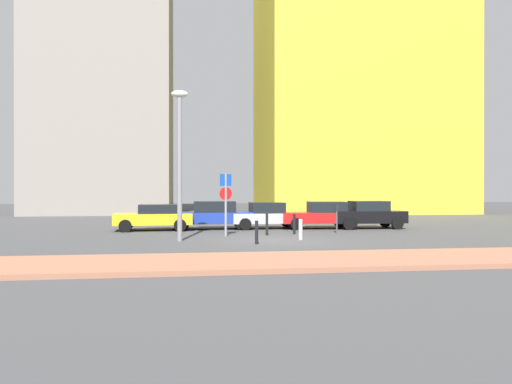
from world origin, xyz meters
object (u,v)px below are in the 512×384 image
Objects in this scene: street_lamp at (180,151)px; traffic_bollard_far at (301,230)px; parked_car_silver at (267,215)px; parking_sign_post at (226,197)px; traffic_bollard_edge at (257,232)px; parked_car_yellow at (155,216)px; parked_car_red at (322,215)px; parked_car_black at (368,214)px; traffic_bollard_near at (294,224)px; parked_car_blue at (213,215)px; parking_meter at (337,215)px; traffic_bollard_mid at (267,224)px.

street_lamp is 6.12m from traffic_bollard_far.
parked_car_silver is at bearing 52.32° from street_lamp.
parking_sign_post is 3.13× the size of traffic_bollard_edge.
traffic_bollard_edge is at bearing -27.92° from street_lamp.
parked_car_red is (9.12, 0.00, 0.03)m from parked_car_yellow.
street_lamp reaches higher than parked_car_black.
parked_car_red reaches higher than traffic_bollard_near.
parked_car_yellow is at bearing 131.27° from parking_sign_post.
parked_car_silver is 4.51× the size of traffic_bollard_far.
parked_car_blue is 0.73× the size of street_lamp.
parked_car_black is 2.87× the size of parking_meter.
street_lamp is at bearing -143.67° from parked_car_red.
traffic_bollard_edge is (0.96, -3.37, -1.36)m from parking_sign_post.
parking_meter is at bearing 19.44° from street_lamp.
traffic_bollard_far is 2.54m from traffic_bollard_edge.
street_lamp is at bearing -105.51° from parked_car_blue.
parking_sign_post is 3.71m from traffic_bollard_near.
traffic_bollard_near is 0.90× the size of traffic_bollard_mid.
traffic_bollard_edge is (3.03, -1.60, -3.30)m from street_lamp.
parked_car_yellow reaches higher than traffic_bollard_edge.
street_lamp is at bearing -139.45° from parking_sign_post.
traffic_bollard_near is at bearing 15.90° from traffic_bollard_mid.
parking_meter is at bearing 43.00° from traffic_bollard_edge.
parked_car_black reaches higher than traffic_bollard_near.
traffic_bollard_near is (3.75, -3.62, -0.29)m from parked_car_blue.
parking_sign_post reaches higher than parked_car_silver.
parked_car_blue is 7.01m from street_lamp.
parked_car_yellow is 6.50m from traffic_bollard_mid.
parking_meter is 8.59m from street_lamp.
parked_car_yellow is at bearing 146.38° from traffic_bollard_mid.
parked_car_black reaches higher than traffic_bollard_edge.
parked_car_blue is 6.85m from parking_meter.
parked_car_blue is 4.17× the size of traffic_bollard_mid.
traffic_bollard_mid is at bearing 74.67° from traffic_bollard_edge.
parking_sign_post is at bearing 147.44° from traffic_bollard_far.
parked_car_red reaches higher than traffic_bollard_mid.
parked_car_silver is at bearing 131.41° from parking_meter.
parked_car_blue is 1.14× the size of parked_car_black.
parking_sign_post is at bearing 40.55° from street_lamp.
traffic_bollard_far is at bearing -61.38° from parked_car_blue.
parked_car_black is at bearing 31.33° from traffic_bollard_near.
parked_car_yellow is 1.42× the size of parking_sign_post.
parked_car_yellow is 3.75× the size of traffic_bollard_mid.
parked_car_silver is 1.37× the size of parking_sign_post.
parked_car_blue is at bearing 178.91° from parked_car_silver.
traffic_bollard_far is at bearing -132.47° from parked_car_black.
parked_car_blue is 2.98m from parked_car_silver.
parked_car_blue is 4.48m from parking_sign_post.
traffic_bollard_edge is (4.40, -7.29, -0.27)m from parked_car_yellow.
parking_meter is at bearing 49.07° from traffic_bollard_far.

